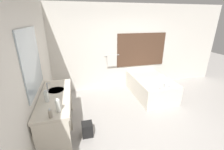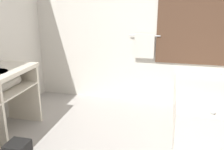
% 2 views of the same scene
% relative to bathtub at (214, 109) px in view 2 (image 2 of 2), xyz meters
% --- Properties ---
extents(wall_back_with_blinds, '(7.40, 0.13, 2.70)m').
position_rel_bathtub_xyz_m(wall_back_with_blinds, '(-0.71, 0.86, 1.03)').
color(wall_back_with_blinds, silver).
rests_on(wall_back_with_blinds, ground_plane).
extents(bathtub, '(1.02, 1.65, 0.69)m').
position_rel_bathtub_xyz_m(bathtub, '(0.00, 0.00, 0.00)').
color(bathtub, silver).
rests_on(bathtub, ground_plane).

